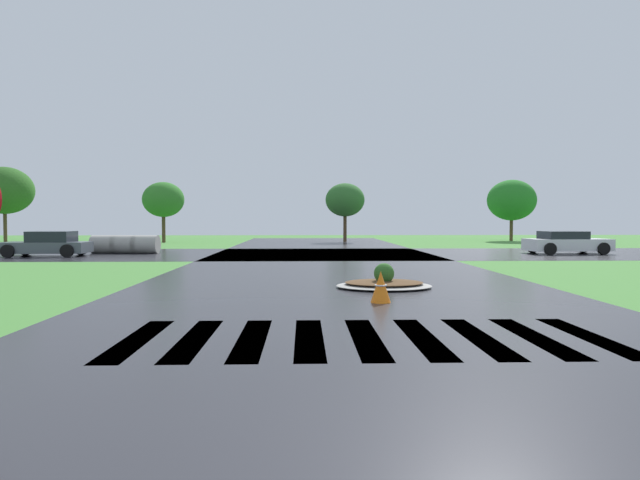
# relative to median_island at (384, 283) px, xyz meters

# --- Properties ---
(asphalt_roadway) EXTENTS (11.64, 80.00, 0.01)m
(asphalt_roadway) POSITION_rel_median_island_xyz_m (-1.21, -1.10, -0.13)
(asphalt_roadway) COLOR #2B2B30
(asphalt_roadway) RESTS_ON ground
(asphalt_cross_road) EXTENTS (90.00, 10.48, 0.01)m
(asphalt_cross_road) POSITION_rel_median_island_xyz_m (-1.21, 14.73, -0.13)
(asphalt_cross_road) COLOR #2B2B30
(asphalt_cross_road) RESTS_ON ground
(crosswalk_stripes) EXTENTS (7.65, 3.12, 0.01)m
(crosswalk_stripes) POSITION_rel_median_island_xyz_m (-1.21, -6.35, -0.13)
(crosswalk_stripes) COLOR white
(crosswalk_stripes) RESTS_ON ground
(median_island) EXTENTS (2.62, 2.07, 0.68)m
(median_island) POSITION_rel_median_island_xyz_m (0.00, 0.00, 0.00)
(median_island) COLOR #9E9B93
(median_island) RESTS_ON ground
(car_silver_hatch) EXTENTS (4.41, 2.36, 1.22)m
(car_silver_hatch) POSITION_rel_median_island_xyz_m (12.01, 14.46, 0.45)
(car_silver_hatch) COLOR silver
(car_silver_hatch) RESTS_ON ground
(car_blue_compact) EXTENTS (4.20, 2.19, 1.26)m
(car_blue_compact) POSITION_rel_median_island_xyz_m (-15.17, 13.30, 0.45)
(car_blue_compact) COLOR #4C545B
(car_blue_compact) RESTS_ON ground
(drainage_pipe_stack) EXTENTS (3.69, 1.22, 1.00)m
(drainage_pipe_stack) POSITION_rel_median_island_xyz_m (-11.97, 15.49, 0.36)
(drainage_pipe_stack) COLOR #9E9B93
(drainage_pipe_stack) RESTS_ON ground
(traffic_cone) EXTENTS (0.46, 0.46, 0.72)m
(traffic_cone) POSITION_rel_median_island_xyz_m (-0.46, -2.64, 0.21)
(traffic_cone) COLOR orange
(traffic_cone) RESTS_ON ground
(background_treeline) EXTENTS (46.48, 6.50, 6.11)m
(background_treeline) POSITION_rel_median_island_xyz_m (-7.66, 30.87, 3.61)
(background_treeline) COLOR #4C3823
(background_treeline) RESTS_ON ground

